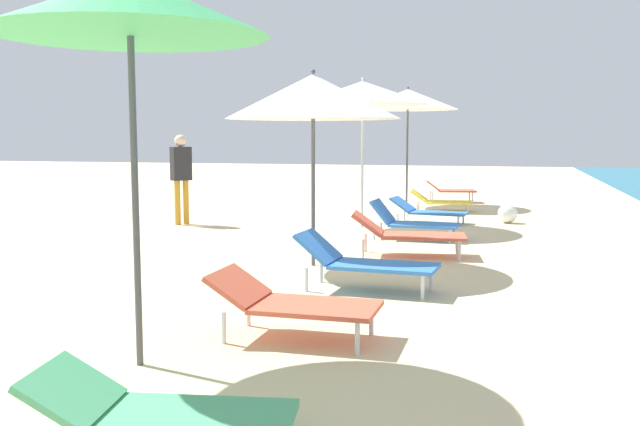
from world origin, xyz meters
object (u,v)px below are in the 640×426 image
object	(u,v)px
lounger_third_shoreside	(407,233)
lounger_farthest_inland	(440,200)
umbrella_second	(130,7)
lounger_second_inland	(160,411)
lounger_second_shoreside	(293,302)
umbrella_farthest	(408,99)
lounger_fourth_shoreside	(428,211)
umbrella_third	(313,97)
lounger_third_inland	(364,261)
lounger_farthest_shoreside	(450,189)
person_walking_near	(181,170)
umbrella_fourth	(363,93)
beach_ball	(508,214)
lounger_fourth_inland	(412,221)

from	to	relation	value
lounger_third_shoreside	lounger_farthest_inland	distance (m)	6.11
umbrella_second	lounger_second_inland	world-z (taller)	umbrella_second
lounger_second_shoreside	umbrella_farthest	distance (m)	11.61
umbrella_second	lounger_fourth_shoreside	size ratio (longest dim) A/B	1.88
umbrella_third	lounger_fourth_shoreside	size ratio (longest dim) A/B	1.66
lounger_second_shoreside	lounger_third_inland	bearing A→B (deg)	84.30
lounger_second_inland	lounger_third_shoreside	distance (m)	6.49
lounger_third_shoreside	lounger_farthest_shoreside	world-z (taller)	lounger_third_shoreside
lounger_fourth_shoreside	lounger_farthest_inland	world-z (taller)	lounger_fourth_shoreside
lounger_third_inland	person_walking_near	bearing A→B (deg)	137.43
lounger_third_shoreside	umbrella_fourth	xyz separation A→B (m)	(-1.26, 2.91, 2.13)
person_walking_near	beach_ball	xyz separation A→B (m)	(6.01, 1.87, -0.86)
beach_ball	umbrella_farthest	bearing A→B (deg)	129.91
lounger_farthest_inland	person_walking_near	bearing A→B (deg)	-145.40
umbrella_second	lounger_third_shoreside	xyz separation A→B (m)	(1.23, 5.19, -2.25)
lounger_fourth_shoreside	lounger_fourth_inland	size ratio (longest dim) A/B	1.07
lounger_fourth_inland	lounger_farthest_shoreside	xyz separation A→B (m)	(0.05, 6.65, 0.03)
person_walking_near	beach_ball	world-z (taller)	person_walking_near
lounger_fourth_inland	umbrella_farthest	distance (m)	5.98
umbrella_third	umbrella_farthest	xyz separation A→B (m)	(0.04, 8.14, 0.37)
umbrella_fourth	lounger_fourth_shoreside	size ratio (longest dim) A/B	1.80
person_walking_near	lounger_second_inland	bearing A→B (deg)	157.37
lounger_second_shoreside	umbrella_farthest	bearing A→B (deg)	93.66
umbrella_farthest	umbrella_fourth	bearing A→B (deg)	-93.03
umbrella_second	umbrella_fourth	size ratio (longest dim) A/B	1.04
lounger_fourth_shoreside	umbrella_farthest	bearing A→B (deg)	113.20
lounger_third_shoreside	person_walking_near	bearing A→B (deg)	144.94
lounger_second_shoreside	beach_ball	size ratio (longest dim) A/B	3.71
umbrella_fourth	umbrella_farthest	world-z (taller)	umbrella_farthest
umbrella_third	lounger_fourth_shoreside	xyz separation A→B (m)	(0.93, 4.91, -1.94)
lounger_second_shoreside	lounger_second_inland	xyz separation A→B (m)	(-0.04, -2.21, -0.08)
umbrella_fourth	lounger_farthest_shoreside	bearing A→B (deg)	77.92
lounger_second_shoreside	lounger_third_inland	xyz separation A→B (m)	(0.20, 1.96, 0.01)
lounger_third_shoreside	lounger_fourth_inland	xyz separation A→B (m)	(-0.16, 1.65, -0.04)
umbrella_second	lounger_second_inland	distance (m)	2.81
lounger_second_shoreside	lounger_second_inland	distance (m)	2.21
lounger_third_shoreside	lounger_fourth_shoreside	world-z (taller)	lounger_third_shoreside
umbrella_third	umbrella_farthest	world-z (taller)	umbrella_farthest
lounger_second_inland	umbrella_farthest	size ratio (longest dim) A/B	0.51
lounger_third_inland	lounger_second_inland	bearing A→B (deg)	-89.76
lounger_second_shoreside	person_walking_near	size ratio (longest dim) A/B	0.81
lounger_third_inland	person_walking_near	xyz separation A→B (m)	(-4.53, 4.70, 0.72)
umbrella_third	lounger_third_inland	xyz separation A→B (m)	(0.94, -1.27, -1.86)
umbrella_fourth	person_walking_near	size ratio (longest dim) A/B	1.60
lounger_farthest_inland	umbrella_third	bearing A→B (deg)	-102.34
lounger_fourth_shoreside	lounger_fourth_inland	xyz separation A→B (m)	(-0.01, -2.23, 0.06)
lounger_second_shoreside	person_walking_near	xyz separation A→B (m)	(-4.33, 6.65, 0.73)
umbrella_third	beach_ball	world-z (taller)	umbrella_third
umbrella_fourth	lounger_fourth_shoreside	bearing A→B (deg)	41.07
lounger_second_shoreside	lounger_second_inland	world-z (taller)	lounger_second_shoreside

